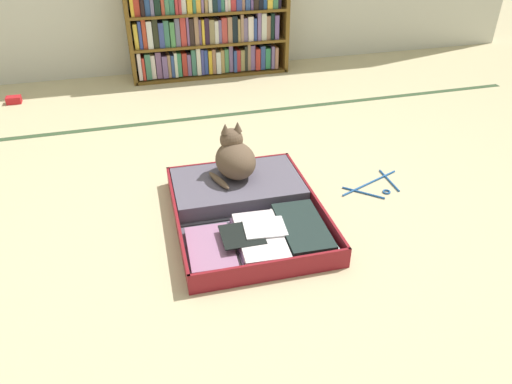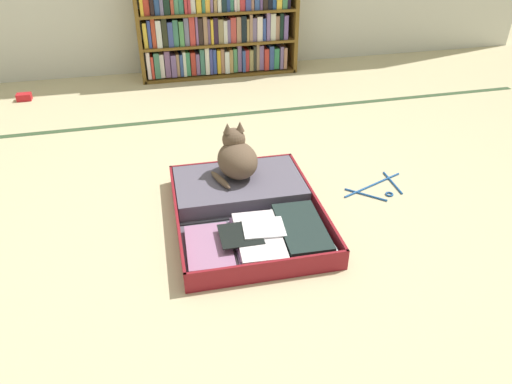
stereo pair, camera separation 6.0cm
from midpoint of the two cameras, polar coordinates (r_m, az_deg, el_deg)
ground_plane at (r=2.15m, az=-1.71°, el=-4.81°), size 10.00×10.00×0.00m
tatami_border at (r=3.29m, az=-7.51°, el=8.74°), size 4.80×0.05×0.00m
bookshelf at (r=4.06m, az=-6.39°, el=18.94°), size 1.28×0.30×0.77m
open_suitcase at (r=2.24m, az=-1.83°, el=-1.78°), size 0.68×0.87×0.10m
black_cat at (r=2.35m, az=-3.35°, el=4.11°), size 0.25×0.28×0.27m
clothes_hanger at (r=2.54m, az=13.38°, el=0.72°), size 0.38×0.27×0.01m
small_red_pouch at (r=3.93m, az=-27.33°, el=9.74°), size 0.10×0.07×0.05m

